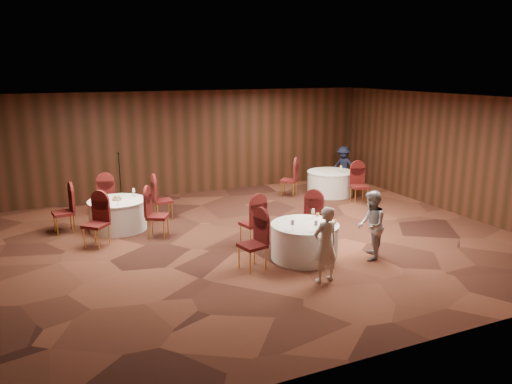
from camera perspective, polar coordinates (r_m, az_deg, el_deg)
name	(u,v)px	position (r m, az deg, el deg)	size (l,w,h in m)	color
ground	(252,241)	(11.50, -0.50, -5.64)	(12.00, 12.00, 0.00)	black
room_shell	(251,157)	(11.00, -0.52, 4.04)	(12.00, 12.00, 12.00)	silver
table_main	(305,241)	(10.46, 5.57, -5.57)	(1.41, 1.41, 0.74)	silver
table_left	(118,215)	(12.69, -15.49, -2.50)	(1.41, 1.41, 0.74)	silver
table_right	(330,183)	(15.76, 8.49, 1.05)	(1.45, 1.45, 0.74)	silver
chairs_main	(275,228)	(10.84, 2.21, -4.11)	(2.77, 1.90, 1.00)	#440D11
chairs_left	(118,209)	(12.67, -15.49, -1.94)	(3.01, 3.03, 1.00)	#440D11
chairs_right	(323,183)	(15.13, 7.70, 1.02)	(2.20, 2.26, 1.00)	#440D11
tabletop_main	(318,220)	(10.30, 7.15, -3.22)	(1.12, 1.07, 0.22)	silver
tabletop_left	(117,197)	(12.57, -15.62, -0.55)	(0.91, 0.83, 0.22)	silver
tabletop_right	(341,167)	(15.54, 9.70, 2.79)	(0.08, 0.08, 0.22)	silver
mic_stand	(121,192)	(14.61, -15.17, 0.02)	(0.24, 0.24, 1.58)	black
woman_a	(325,244)	(9.27, 7.92, -5.96)	(0.53, 0.35, 1.44)	silver
woman_b	(371,225)	(10.55, 13.02, -3.72)	(0.70, 0.55, 1.44)	#A8A8AC
man_c	(343,166)	(16.99, 9.96, 2.93)	(0.86, 0.49, 1.33)	#161B32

